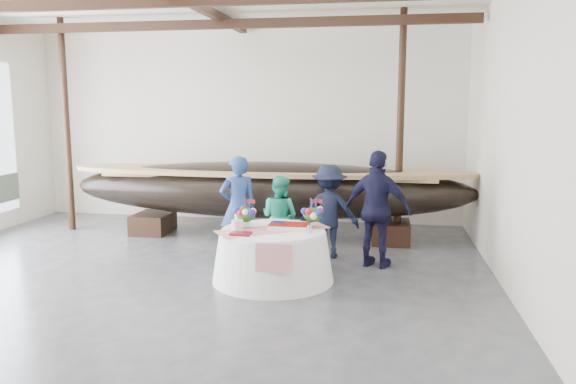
# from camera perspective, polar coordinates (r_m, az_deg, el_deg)

# --- Properties ---
(floor) EXTENTS (10.00, 12.00, 0.01)m
(floor) POSITION_cam_1_polar(r_m,az_deg,el_deg) (8.03, -14.63, -11.16)
(floor) COLOR #3D3D42
(floor) RESTS_ON ground
(wall_back) EXTENTS (10.00, 0.02, 4.50)m
(wall_back) POSITION_cam_1_polar(r_m,az_deg,el_deg) (13.25, -4.30, 6.86)
(wall_back) COLOR silver
(wall_back) RESTS_ON ground
(wall_right) EXTENTS (0.02, 12.00, 4.50)m
(wall_right) POSITION_cam_1_polar(r_m,az_deg,el_deg) (7.11, 24.50, 4.35)
(wall_right) COLOR silver
(wall_right) RESTS_ON ground
(pavilion_structure) EXTENTS (9.80, 11.76, 4.50)m
(pavilion_structure) POSITION_cam_1_polar(r_m,az_deg,el_deg) (8.34, -13.57, 17.54)
(pavilion_structure) COLOR black
(pavilion_structure) RESTS_ON ground
(longboat_display) EXTENTS (8.34, 1.67, 1.56)m
(longboat_display) POSITION_cam_1_polar(r_m,az_deg,el_deg) (11.45, -2.10, 0.27)
(longboat_display) COLOR black
(longboat_display) RESTS_ON ground
(banquet_table) EXTENTS (1.88, 1.88, 0.81)m
(banquet_table) POSITION_cam_1_polar(r_m,az_deg,el_deg) (8.76, -1.54, -6.42)
(banquet_table) COLOR white
(banquet_table) RESTS_ON ground
(tabletop_items) EXTENTS (1.75, 1.43, 0.40)m
(tabletop_items) POSITION_cam_1_polar(r_m,az_deg,el_deg) (8.75, -1.27, -2.71)
(tabletop_items) COLOR red
(tabletop_items) RESTS_ON banquet_table
(guest_woman_blue) EXTENTS (0.79, 0.67, 1.82)m
(guest_woman_blue) POSITION_cam_1_polar(r_m,az_deg,el_deg) (10.01, -5.07, -1.52)
(guest_woman_blue) COLOR navy
(guest_woman_blue) RESTS_ON ground
(guest_woman_teal) EXTENTS (0.88, 0.80, 1.48)m
(guest_woman_teal) POSITION_cam_1_polar(r_m,az_deg,el_deg) (9.94, -0.85, -2.56)
(guest_woman_teal) COLOR #21AC87
(guest_woman_teal) RESTS_ON ground
(guest_man_left) EXTENTS (1.09, 0.64, 1.66)m
(guest_man_left) POSITION_cam_1_polar(r_m,az_deg,el_deg) (10.01, 4.20, -1.97)
(guest_man_left) COLOR black
(guest_man_left) RESTS_ON ground
(guest_man_right) EXTENTS (1.25, 0.85, 1.97)m
(guest_man_right) POSITION_cam_1_polar(r_m,az_deg,el_deg) (9.45, 9.11, -1.76)
(guest_man_right) COLOR black
(guest_man_right) RESTS_ON ground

